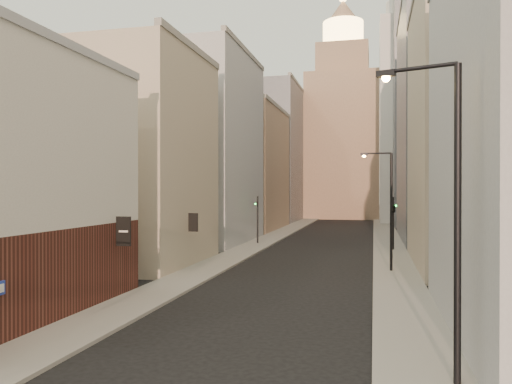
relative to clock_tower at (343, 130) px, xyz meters
name	(u,v)px	position (x,y,z in m)	size (l,w,h in m)	color
sidewalk_left	(283,232)	(-5.50, -37.00, -17.56)	(3.00, 140.00, 0.15)	gray
sidewalk_right	(386,234)	(7.50, -37.00, -17.56)	(3.00, 140.00, 0.15)	gray
left_bldg_beige	(144,159)	(-11.00, -66.00, -9.63)	(8.00, 12.00, 16.00)	#B5A48E
left_bldg_grey	(211,149)	(-11.00, -50.00, -7.63)	(8.00, 16.00, 20.00)	#9E9FA3
left_bldg_tan	(251,170)	(-11.00, -32.00, -9.13)	(8.00, 18.00, 17.00)	#90725A
left_bldg_wingrid	(278,155)	(-11.00, -12.00, -5.63)	(8.00, 20.00, 24.00)	gray
right_bldg_beige	(472,131)	(13.00, -62.00, -7.63)	(8.00, 16.00, 20.00)	#B5A48E
right_bldg_wingrid	(438,124)	(13.00, -42.00, -4.63)	(8.00, 20.00, 26.00)	gray
highrise	(455,67)	(19.00, -14.00, 8.02)	(21.00, 23.00, 51.20)	gray
clock_tower	(343,130)	(0.00, 0.00, 0.00)	(14.00, 14.00, 44.90)	#90725A
white_tower	(404,112)	(11.00, -14.00, 0.97)	(8.00, 8.00, 41.50)	silver
streetlamp_near	(449,202)	(8.15, -85.71, -12.26)	(2.39, 0.91, 9.41)	black
streetlamp_mid	(388,204)	(7.00, -65.64, -12.91)	(2.17, 0.25, 8.26)	black
traffic_light_left	(258,210)	(-5.66, -50.84, -14.09)	(0.55, 0.44, 5.00)	black
traffic_light_right	(393,210)	(7.80, -53.27, -13.83)	(0.72, 0.72, 5.00)	black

